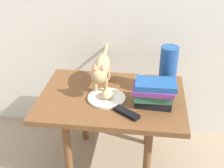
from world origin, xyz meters
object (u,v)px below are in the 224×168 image
(tv_remote, at_px, (127,113))
(green_vase, at_px, (168,69))
(bread_roll, at_px, (107,94))
(candle_jar, at_px, (141,84))
(cat, at_px, (101,68))
(side_table, at_px, (112,106))
(book_stack, at_px, (154,93))
(plate, at_px, (107,98))

(tv_remote, bearing_deg, green_vase, 88.52)
(bread_roll, relative_size, green_vase, 0.29)
(candle_jar, bearing_deg, cat, -176.77)
(side_table, height_order, candle_jar, candle_jar)
(cat, xyz_separation_m, book_stack, (0.31, -0.14, -0.06))
(green_vase, distance_m, tv_remote, 0.37)
(bread_roll, height_order, candle_jar, candle_jar)
(green_vase, relative_size, tv_remote, 1.84)
(cat, height_order, tv_remote, cat)
(bread_roll, height_order, tv_remote, bread_roll)
(book_stack, bearing_deg, candle_jar, 115.14)
(side_table, xyz_separation_m, bread_roll, (-0.02, -0.04, 0.11))
(book_stack, bearing_deg, green_vase, 65.85)
(candle_jar, distance_m, tv_remote, 0.27)
(book_stack, height_order, tv_remote, book_stack)
(plate, bearing_deg, green_vase, 23.22)
(plate, relative_size, green_vase, 0.77)
(bread_roll, height_order, green_vase, green_vase)
(bread_roll, bearing_deg, tv_remote, -46.18)
(side_table, xyz_separation_m, green_vase, (0.31, 0.11, 0.21))
(side_table, xyz_separation_m, cat, (-0.07, 0.08, 0.20))
(side_table, bearing_deg, plate, -125.68)
(bread_roll, xyz_separation_m, cat, (-0.05, 0.13, 0.09))
(cat, bearing_deg, bread_roll, -67.95)
(side_table, bearing_deg, green_vase, 19.19)
(cat, xyz_separation_m, green_vase, (0.38, 0.03, 0.01))
(cat, relative_size, green_vase, 1.74)
(candle_jar, bearing_deg, tv_remote, -103.38)
(plate, distance_m, book_stack, 0.27)
(bread_roll, distance_m, green_vase, 0.38)
(tv_remote, bearing_deg, candle_jar, 112.39)
(bread_roll, xyz_separation_m, green_vase, (0.33, 0.15, 0.10))
(bread_roll, xyz_separation_m, candle_jar, (0.18, 0.14, -0.00))
(side_table, height_order, cat, cat)
(cat, distance_m, tv_remote, 0.33)
(cat, xyz_separation_m, candle_jar, (0.23, 0.01, -0.09))
(side_table, height_order, tv_remote, tv_remote)
(bread_roll, bearing_deg, candle_jar, 37.36)
(side_table, bearing_deg, tv_remote, -59.86)
(candle_jar, height_order, tv_remote, candle_jar)
(cat, relative_size, book_stack, 2.08)
(cat, bearing_deg, book_stack, -24.80)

